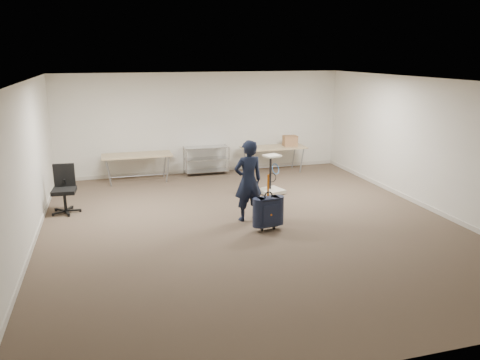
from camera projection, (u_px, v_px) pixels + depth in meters
name	position (u px, v px, depth m)	size (l,w,h in m)	color
ground	(251.00, 225.00, 9.26)	(9.00, 9.00, 0.00)	#47372B
room_shell	(233.00, 202.00, 10.53)	(8.00, 9.00, 9.00)	silver
folding_table_left	(137.00, 156.00, 12.24)	(1.80, 0.75, 0.73)	tan
folding_table_right	(274.00, 149.00, 13.25)	(1.80, 0.75, 0.73)	tan
wire_shelf	(206.00, 159.00, 13.04)	(1.22, 0.47, 0.80)	#B8BABE
person	(248.00, 181.00, 9.33)	(0.60, 0.40, 1.65)	black
suitcase	(268.00, 212.00, 8.88)	(0.43, 0.28, 1.11)	black
office_chair	(65.00, 198.00, 9.93)	(0.62, 0.62, 1.02)	black
equipment_cart	(272.00, 183.00, 11.28)	(0.64, 0.64, 0.96)	beige
cardboard_box	(290.00, 141.00, 13.35)	(0.39, 0.29, 0.29)	#986F47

